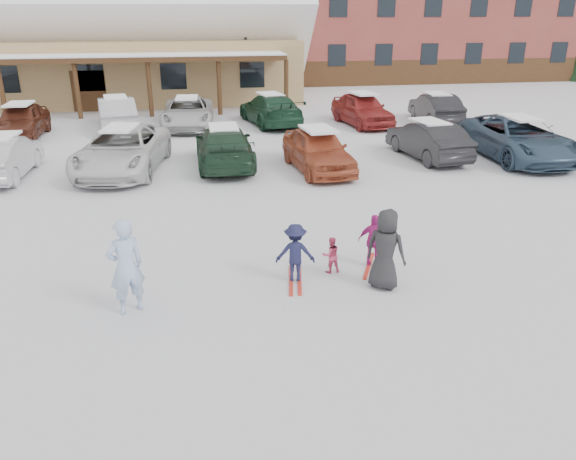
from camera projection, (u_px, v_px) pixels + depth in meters
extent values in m
plane|color=silver|center=(282.00, 296.00, 11.13)|extent=(160.00, 160.00, 0.00)
cube|color=tan|center=(67.00, 69.00, 34.72)|extent=(28.00, 10.00, 3.60)
cube|color=#422814|center=(40.00, 59.00, 28.63)|extent=(25.20, 2.60, 0.25)
cube|color=white|center=(57.00, 4.00, 33.35)|extent=(29.12, 9.69, 9.69)
cube|color=brown|center=(400.00, 0.00, 46.27)|extent=(24.00, 14.00, 12.00)
cube|color=brown|center=(212.00, 20.00, 44.39)|extent=(7.00, 12.60, 9.00)
cube|color=#422814|center=(427.00, 72.00, 41.77)|extent=(24.00, 0.10, 1.80)
cylinder|color=black|center=(246.00, 52.00, 33.27)|extent=(0.16, 0.16, 5.85)
cylinder|color=black|center=(270.00, 64.00, 52.21)|extent=(0.60, 0.60, 1.08)
cone|color=black|center=(270.00, 11.00, 50.52)|extent=(3.96, 3.96, 8.10)
cylinder|color=black|center=(534.00, 56.00, 58.38)|extent=(0.60, 0.60, 1.38)
imported|color=#A6BDE5|center=(126.00, 267.00, 10.24)|extent=(0.80, 0.69, 1.85)
imported|color=#D24169|center=(331.00, 255.00, 12.01)|extent=(0.42, 0.35, 0.81)
imported|color=#17193A|center=(295.00, 253.00, 11.54)|extent=(0.88, 0.60, 1.26)
cube|color=red|center=(295.00, 280.00, 11.76)|extent=(0.44, 1.41, 0.03)
imported|color=#BB2383|center=(374.00, 241.00, 12.21)|extent=(0.76, 0.56, 1.20)
cube|color=red|center=(373.00, 265.00, 12.42)|extent=(0.77, 1.35, 0.03)
imported|color=#242427|center=(386.00, 249.00, 11.19)|extent=(0.97, 0.93, 1.68)
imported|color=#B3B1B7|center=(3.00, 157.00, 18.71)|extent=(1.60, 4.29, 1.40)
imported|color=silver|center=(122.00, 150.00, 19.39)|extent=(3.34, 5.84, 1.54)
imported|color=#1D3925|center=(224.00, 147.00, 20.10)|extent=(1.98, 4.87, 1.41)
imported|color=#AB4B2C|center=(318.00, 150.00, 19.52)|extent=(2.15, 4.46, 1.47)
imported|color=black|center=(428.00, 140.00, 21.14)|extent=(1.97, 4.40, 1.40)
imported|color=#354A60|center=(518.00, 138.00, 21.04)|extent=(2.70, 5.68, 1.56)
imported|color=#592719|center=(22.00, 121.00, 24.53)|extent=(1.75, 4.35, 1.48)
imported|color=#B9B8BE|center=(117.00, 113.00, 26.30)|extent=(2.33, 4.75, 1.50)
imported|color=silver|center=(188.00, 112.00, 26.69)|extent=(2.60, 5.20, 1.41)
imported|color=#183C27|center=(270.00, 109.00, 27.34)|extent=(2.92, 5.38, 1.48)
imported|color=maroon|center=(362.00, 109.00, 27.22)|extent=(2.41, 4.70, 1.53)
imported|color=black|center=(436.00, 108.00, 27.84)|extent=(1.80, 4.40, 1.42)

